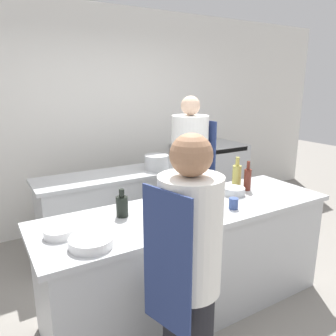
# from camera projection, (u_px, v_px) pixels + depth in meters

# --- Properties ---
(ground_plane) EXTENTS (16.00, 16.00, 0.00)m
(ground_plane) POSITION_uv_depth(u_px,v_px,m) (189.00, 305.00, 2.83)
(ground_plane) COLOR gray
(wall_back) EXTENTS (8.00, 0.06, 2.80)m
(wall_back) POSITION_uv_depth(u_px,v_px,m) (98.00, 119.00, 4.24)
(wall_back) COLOR silver
(wall_back) RESTS_ON ground_plane
(prep_counter) EXTENTS (2.44, 0.78, 0.90)m
(prep_counter) POSITION_uv_depth(u_px,v_px,m) (190.00, 258.00, 2.71)
(prep_counter) COLOR #B7BABC
(prep_counter) RESTS_ON ground_plane
(pass_counter) EXTENTS (1.99, 0.58, 0.90)m
(pass_counter) POSITION_uv_depth(u_px,v_px,m) (127.00, 209.00, 3.76)
(pass_counter) COLOR #B7BABC
(pass_counter) RESTS_ON ground_plane
(oven_range) EXTENTS (0.98, 0.68, 0.98)m
(oven_range) POSITION_uv_depth(u_px,v_px,m) (209.00, 177.00, 4.92)
(oven_range) COLOR #B7BABC
(oven_range) RESTS_ON ground_plane
(chef_at_prep_near) EXTENTS (0.40, 0.38, 1.62)m
(chef_at_prep_near) POSITION_uv_depth(u_px,v_px,m) (189.00, 278.00, 1.81)
(chef_at_prep_near) COLOR black
(chef_at_prep_near) RESTS_ON ground_plane
(chef_at_stove) EXTENTS (0.39, 0.37, 1.74)m
(chef_at_stove) POSITION_uv_depth(u_px,v_px,m) (190.00, 181.00, 3.41)
(chef_at_stove) COLOR black
(chef_at_stove) RESTS_ON ground_plane
(bottle_olive_oil) EXTENTS (0.08, 0.08, 0.29)m
(bottle_olive_oil) POSITION_uv_depth(u_px,v_px,m) (237.00, 175.00, 3.09)
(bottle_olive_oil) COLOR #B2A84C
(bottle_olive_oil) RESTS_ON prep_counter
(bottle_vinegar) EXTENTS (0.07, 0.07, 0.29)m
(bottle_vinegar) POSITION_uv_depth(u_px,v_px,m) (166.00, 197.00, 2.50)
(bottle_vinegar) COLOR silver
(bottle_vinegar) RESTS_ON prep_counter
(bottle_wine) EXTENTS (0.07, 0.07, 0.27)m
(bottle_wine) POSITION_uv_depth(u_px,v_px,m) (248.00, 179.00, 3.01)
(bottle_wine) COLOR #5B2319
(bottle_wine) RESTS_ON prep_counter
(bottle_cooking_oil) EXTENTS (0.08, 0.08, 0.31)m
(bottle_cooking_oil) POSITION_uv_depth(u_px,v_px,m) (208.00, 200.00, 2.42)
(bottle_cooking_oil) COLOR #2D5175
(bottle_cooking_oil) RESTS_ON prep_counter
(bottle_sauce) EXTENTS (0.07, 0.07, 0.24)m
(bottle_sauce) POSITION_uv_depth(u_px,v_px,m) (176.00, 198.00, 2.55)
(bottle_sauce) COLOR #19471E
(bottle_sauce) RESTS_ON prep_counter
(bottle_water) EXTENTS (0.09, 0.09, 0.21)m
(bottle_water) POSITION_uv_depth(u_px,v_px,m) (122.00, 206.00, 2.42)
(bottle_water) COLOR black
(bottle_water) RESTS_ON prep_counter
(bowl_mixing_large) EXTENTS (0.20, 0.20, 0.05)m
(bowl_mixing_large) POSITION_uv_depth(u_px,v_px,m) (59.00, 232.00, 2.11)
(bowl_mixing_large) COLOR white
(bowl_mixing_large) RESTS_ON prep_counter
(bowl_prep_small) EXTENTS (0.19, 0.19, 0.07)m
(bowl_prep_small) POSITION_uv_depth(u_px,v_px,m) (234.00, 191.00, 2.90)
(bowl_prep_small) COLOR #B7BABC
(bowl_prep_small) RESTS_ON prep_counter
(bowl_ceramic_blue) EXTENTS (0.19, 0.19, 0.09)m
(bowl_ceramic_blue) POSITION_uv_depth(u_px,v_px,m) (200.00, 192.00, 2.85)
(bowl_ceramic_blue) COLOR #B7BABC
(bowl_ceramic_blue) RESTS_ON prep_counter
(bowl_wooden_salad) EXTENTS (0.27, 0.27, 0.06)m
(bowl_wooden_salad) POSITION_uv_depth(u_px,v_px,m) (91.00, 242.00, 1.98)
(bowl_wooden_salad) COLOR white
(bowl_wooden_salad) RESTS_ON prep_counter
(cup) EXTENTS (0.07, 0.07, 0.09)m
(cup) POSITION_uv_depth(u_px,v_px,m) (234.00, 203.00, 2.58)
(cup) COLOR #33477F
(cup) RESTS_ON prep_counter
(stockpot) EXTENTS (0.28, 0.28, 0.17)m
(stockpot) POSITION_uv_depth(u_px,v_px,m) (157.00, 162.00, 3.74)
(stockpot) COLOR #B7BABC
(stockpot) RESTS_ON pass_counter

